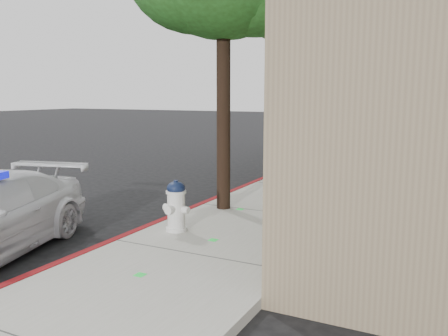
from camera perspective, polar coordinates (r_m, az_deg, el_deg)
ground at (r=8.41m, az=-13.50°, el=-9.37°), size 120.00×120.00×0.00m
sidewalk at (r=10.07m, az=4.87°, el=-5.66°), size 3.20×60.00×0.15m
red_curb at (r=10.72m, az=-2.79°, el=-4.70°), size 0.14×60.00×0.16m
fire_hydrant at (r=8.55m, az=-5.84°, el=-4.55°), size 0.53×0.46×0.93m
street_tree_mid at (r=15.14m, az=9.60°, el=19.33°), size 3.63×3.79×6.92m
street_tree_far at (r=19.27m, az=13.75°, el=12.52°), size 2.73×2.67×4.98m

